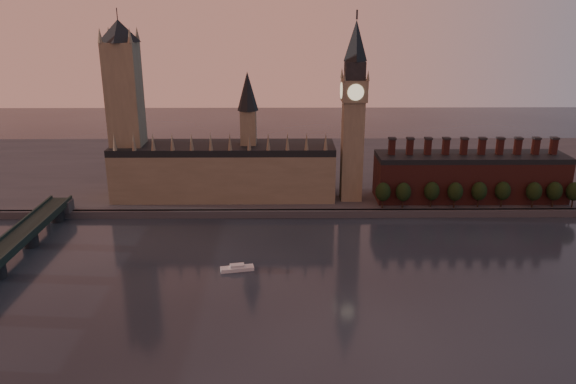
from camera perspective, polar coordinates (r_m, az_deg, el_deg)
ground at (r=235.99m, az=6.94°, el=-10.32°), size 900.00×900.00×0.00m
north_bank at (r=400.04m, az=3.79°, el=2.23°), size 900.00×182.00×4.00m
palace_of_westminster at (r=334.61m, az=-6.42°, el=2.43°), size 130.00×30.30×74.00m
victoria_tower at (r=336.95m, az=-16.20°, el=8.47°), size 24.00×24.00×108.00m
big_ben at (r=322.62m, az=6.66°, el=8.25°), size 15.00×15.00×107.00m
chimney_block at (r=347.05m, az=17.97°, el=1.56°), size 110.00×25.00×37.00m
embankment_tree_0 at (r=320.07m, az=9.63°, el=0.01°), size 8.60×8.60×14.88m
embankment_tree_1 at (r=322.01m, az=11.64°, el=0.00°), size 8.60×8.60×14.88m
embankment_tree_2 at (r=327.07m, az=14.40°, el=0.09°), size 8.60×8.60×14.88m
embankment_tree_3 at (r=329.70m, az=16.63°, el=0.03°), size 8.60×8.60×14.88m
embankment_tree_4 at (r=334.69m, az=18.85°, el=0.08°), size 8.60×8.60×14.88m
embankment_tree_5 at (r=339.76m, az=20.99°, el=0.11°), size 8.60×8.60×14.88m
embankment_tree_6 at (r=345.43m, az=23.71°, el=0.05°), size 8.60×8.60×14.88m
embankment_tree_7 at (r=350.92m, az=25.45°, el=0.08°), size 8.60×8.60×14.88m
embankment_tree_8 at (r=355.10m, az=27.06°, el=0.05°), size 8.60×8.60×14.88m
river_boat at (r=254.73m, az=-5.18°, el=-7.70°), size 15.37×7.03×2.97m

